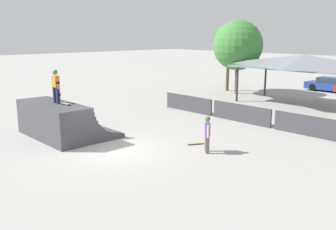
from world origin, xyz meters
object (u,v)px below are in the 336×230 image
object	(u,v)px
skater_on_deck	(56,84)
parked_car_blue	(331,85)
bystander_walking	(207,131)
tree_beside_pavilion	(238,45)
skateboard_on_deck	(66,104)
tree_far_back	(229,41)
skateboard_on_ground	(194,143)

from	to	relation	value
skater_on_deck	parked_car_blue	bearing A→B (deg)	85.72
bystander_walking	tree_beside_pavilion	distance (m)	17.30
skateboard_on_deck	tree_far_back	distance (m)	19.39
bystander_walking	skater_on_deck	bearing A→B (deg)	70.05
skateboard_on_ground	tree_far_back	xyz separation A→B (m)	(-9.59, 14.66, 4.41)
skater_on_deck	skateboard_on_deck	size ratio (longest dim) A/B	2.16
skater_on_deck	tree_far_back	world-z (taller)	tree_far_back
bystander_walking	parked_car_blue	size ratio (longest dim) A/B	0.37
skateboard_on_deck	skater_on_deck	bearing A→B (deg)	-172.50
bystander_walking	parked_car_blue	world-z (taller)	bystander_walking
bystander_walking	tree_far_back	world-z (taller)	tree_far_back
bystander_walking	skateboard_on_ground	size ratio (longest dim) A/B	1.95
skateboard_on_deck	skateboard_on_ground	distance (m)	6.50
skater_on_deck	skateboard_on_ground	distance (m)	7.35
bystander_walking	parked_car_blue	bearing A→B (deg)	-37.54
skater_on_deck	tree_beside_pavilion	xyz separation A→B (m)	(-2.46, 17.93, 1.44)
skateboard_on_deck	tree_beside_pavilion	distance (m)	18.24
skateboard_on_deck	bystander_walking	world-z (taller)	skateboard_on_deck
parked_car_blue	skater_on_deck	bearing A→B (deg)	-95.80
skater_on_deck	tree_beside_pavilion	world-z (taller)	tree_beside_pavilion
tree_beside_pavilion	parked_car_blue	xyz separation A→B (m)	(5.11, 7.13, -3.53)
skateboard_on_deck	skateboard_on_ground	world-z (taller)	skateboard_on_deck
skateboard_on_deck	parked_car_blue	xyz separation A→B (m)	(1.98, 24.95, -1.20)
bystander_walking	tree_beside_pavilion	bearing A→B (deg)	-15.64
skateboard_on_deck	tree_far_back	size ratio (longest dim) A/B	0.13
tree_far_back	bystander_walking	bearing A→B (deg)	-54.56
skateboard_on_deck	parked_car_blue	bearing A→B (deg)	83.26
skateboard_on_ground	tree_beside_pavilion	distance (m)	16.51
skater_on_deck	tree_far_back	bearing A→B (deg)	104.00
skater_on_deck	skateboard_on_ground	world-z (taller)	skater_on_deck
tree_beside_pavilion	tree_far_back	size ratio (longest dim) A/B	1.05
skateboard_on_deck	tree_beside_pavilion	size ratio (longest dim) A/B	0.12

